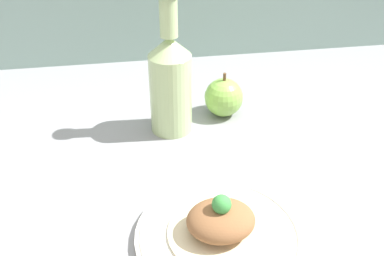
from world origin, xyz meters
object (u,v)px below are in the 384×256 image
(plate, at_px, (220,236))
(apple, at_px, (224,97))
(plated_food, at_px, (221,222))
(cider_bottle, at_px, (170,80))

(plate, distance_m, apple, 0.35)
(plate, height_order, apple, apple)
(plated_food, distance_m, apple, 0.35)
(plated_food, xyz_separation_m, cider_bottle, (-0.03, 0.30, 0.07))
(cider_bottle, height_order, apple, cider_bottle)
(apple, bearing_deg, cider_bottle, -161.60)
(plate, xyz_separation_m, cider_bottle, (-0.03, 0.30, 0.10))
(plated_food, relative_size, apple, 1.61)
(apple, bearing_deg, plated_food, -103.03)
(cider_bottle, bearing_deg, plate, -83.69)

